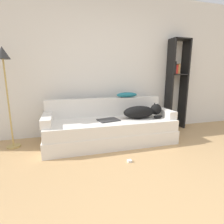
{
  "coord_description": "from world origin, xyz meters",
  "views": [
    {
      "loc": [
        -0.93,
        -1.09,
        1.16
      ],
      "look_at": [
        -0.15,
        1.63,
        0.56
      ],
      "focal_mm": 28.0,
      "sensor_mm": 36.0,
      "label": 1
    }
  ],
  "objects_px": {
    "bookshelf": "(177,81)",
    "power_adapter": "(130,161)",
    "couch": "(110,131)",
    "dog": "(143,112)",
    "laptop": "(108,120)",
    "throw_pillow": "(127,95)",
    "floor_lamp": "(4,69)"
  },
  "relations": [
    {
      "from": "bookshelf",
      "to": "power_adapter",
      "type": "xyz_separation_m",
      "value": [
        -1.56,
        -1.24,
        -1.03
      ]
    },
    {
      "from": "couch",
      "to": "bookshelf",
      "type": "bearing_deg",
      "value": 16.23
    },
    {
      "from": "dog",
      "to": "power_adapter",
      "type": "xyz_separation_m",
      "value": [
        -0.52,
        -0.71,
        -0.52
      ]
    },
    {
      "from": "laptop",
      "to": "couch",
      "type": "bearing_deg",
      "value": 36.26
    },
    {
      "from": "power_adapter",
      "to": "throw_pillow",
      "type": "bearing_deg",
      "value": 71.66
    },
    {
      "from": "floor_lamp",
      "to": "power_adapter",
      "type": "distance_m",
      "value": 2.3
    },
    {
      "from": "couch",
      "to": "bookshelf",
      "type": "xyz_separation_m",
      "value": [
        1.62,
        0.47,
        0.84
      ]
    },
    {
      "from": "couch",
      "to": "dog",
      "type": "distance_m",
      "value": 0.66
    },
    {
      "from": "dog",
      "to": "throw_pillow",
      "type": "height_order",
      "value": "throw_pillow"
    },
    {
      "from": "dog",
      "to": "power_adapter",
      "type": "distance_m",
      "value": 1.02
    },
    {
      "from": "throw_pillow",
      "to": "couch",
      "type": "bearing_deg",
      "value": -140.3
    },
    {
      "from": "throw_pillow",
      "to": "power_adapter",
      "type": "relative_size",
      "value": 7.06
    },
    {
      "from": "dog",
      "to": "laptop",
      "type": "xyz_separation_m",
      "value": [
        -0.63,
        -0.01,
        -0.11
      ]
    },
    {
      "from": "laptop",
      "to": "bookshelf",
      "type": "xyz_separation_m",
      "value": [
        1.67,
        0.53,
        0.62
      ]
    },
    {
      "from": "power_adapter",
      "to": "bookshelf",
      "type": "bearing_deg",
      "value": 38.46
    },
    {
      "from": "dog",
      "to": "power_adapter",
      "type": "relative_size",
      "value": 12.31
    },
    {
      "from": "throw_pillow",
      "to": "bookshelf",
      "type": "bearing_deg",
      "value": 5.49
    },
    {
      "from": "couch",
      "to": "floor_lamp",
      "type": "distance_m",
      "value": 1.93
    },
    {
      "from": "dog",
      "to": "throw_pillow",
      "type": "xyz_separation_m",
      "value": [
        -0.15,
        0.41,
        0.26
      ]
    },
    {
      "from": "laptop",
      "to": "floor_lamp",
      "type": "bearing_deg",
      "value": 157.17
    },
    {
      "from": "throw_pillow",
      "to": "power_adapter",
      "type": "distance_m",
      "value": 1.42
    },
    {
      "from": "laptop",
      "to": "floor_lamp",
      "type": "xyz_separation_m",
      "value": [
        -1.54,
        0.3,
        0.84
      ]
    },
    {
      "from": "power_adapter",
      "to": "floor_lamp",
      "type": "bearing_deg",
      "value": 148.66
    },
    {
      "from": "throw_pillow",
      "to": "floor_lamp",
      "type": "xyz_separation_m",
      "value": [
        -2.03,
        -0.12,
        0.47
      ]
    },
    {
      "from": "throw_pillow",
      "to": "bookshelf",
      "type": "xyz_separation_m",
      "value": [
        1.19,
        0.11,
        0.26
      ]
    },
    {
      "from": "throw_pillow",
      "to": "bookshelf",
      "type": "relative_size",
      "value": 0.22
    },
    {
      "from": "couch",
      "to": "laptop",
      "type": "distance_m",
      "value": 0.23
    },
    {
      "from": "dog",
      "to": "throw_pillow",
      "type": "bearing_deg",
      "value": 109.43
    },
    {
      "from": "laptop",
      "to": "bookshelf",
      "type": "relative_size",
      "value": 0.2
    },
    {
      "from": "couch",
      "to": "laptop",
      "type": "bearing_deg",
      "value": -131.88
    },
    {
      "from": "couch",
      "to": "throw_pillow",
      "type": "distance_m",
      "value": 0.81
    },
    {
      "from": "dog",
      "to": "floor_lamp",
      "type": "distance_m",
      "value": 2.31
    }
  ]
}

